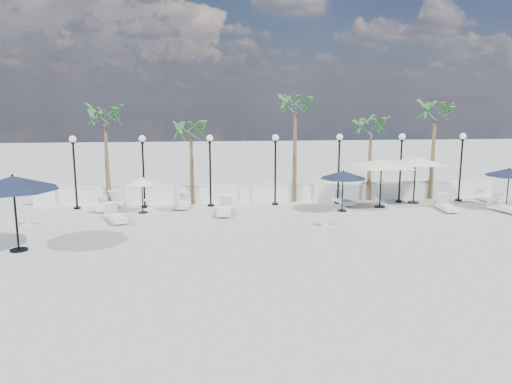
{
  "coord_description": "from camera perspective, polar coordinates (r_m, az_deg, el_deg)",
  "views": [
    {
      "loc": [
        -3.74,
        -19.92,
        5.6
      ],
      "look_at": [
        -1.48,
        2.3,
        1.5
      ],
      "focal_mm": 35.0,
      "sensor_mm": 36.0,
      "label": 1
    }
  ],
  "objects": [
    {
      "name": "parasol_navy_right",
      "position": [
        29.13,
        26.97,
        2.02
      ],
      "size": [
        2.45,
        2.45,
        2.19
      ],
      "color": "black",
      "rests_on": "ground"
    },
    {
      "name": "lamppost_5",
      "position": [
        28.69,
        16.24,
        3.77
      ],
      "size": [
        0.36,
        0.36,
        3.84
      ],
      "color": "black",
      "rests_on": "ground"
    },
    {
      "name": "lamppost_6",
      "position": [
        30.18,
        22.43,
        3.7
      ],
      "size": [
        0.36,
        0.36,
        3.84
      ],
      "color": "black",
      "rests_on": "ground"
    },
    {
      "name": "parasol_cream_small",
      "position": [
        25.63,
        -12.94,
        1.21
      ],
      "size": [
        1.55,
        1.55,
        1.9
      ],
      "color": "black",
      "rests_on": "ground"
    },
    {
      "name": "parasol_navy_left",
      "position": [
        20.49,
        -26.02,
        0.89
      ],
      "size": [
        3.33,
        3.33,
        2.94
      ],
      "color": "black",
      "rests_on": "ground"
    },
    {
      "name": "lamppost_3",
      "position": [
        26.87,
        2.23,
        3.75
      ],
      "size": [
        0.36,
        0.36,
        3.84
      ],
      "color": "black",
      "rests_on": "ground"
    },
    {
      "name": "lounger_6",
      "position": [
        27.54,
        20.9,
        -1.51
      ],
      "size": [
        0.8,
        1.99,
        0.73
      ],
      "rotation": [
        0.0,
        0.0,
        -0.09
      ],
      "color": "silver",
      "rests_on": "ground"
    },
    {
      "name": "parasol_navy_mid",
      "position": [
        25.71,
        9.92,
        1.93
      ],
      "size": [
        2.39,
        2.39,
        2.14
      ],
      "color": "black",
      "rests_on": "ground"
    },
    {
      "name": "palm_1",
      "position": [
        27.3,
        -7.45,
        6.44
      ],
      "size": [
        2.6,
        2.6,
        4.7
      ],
      "color": "brown",
      "rests_on": "ground"
    },
    {
      "name": "lounger_7",
      "position": [
        28.28,
        26.77,
        -1.62
      ],
      "size": [
        1.19,
        2.14,
        0.76
      ],
      "rotation": [
        0.0,
        0.0,
        0.28
      ],
      "color": "silver",
      "rests_on": "ground"
    },
    {
      "name": "lamppost_2",
      "position": [
        26.61,
        -5.27,
        3.65
      ],
      "size": [
        0.36,
        0.36,
        3.84
      ],
      "color": "black",
      "rests_on": "ground"
    },
    {
      "name": "side_table_0",
      "position": [
        25.17,
        -24.85,
        -2.83
      ],
      "size": [
        0.44,
        0.44,
        0.43
      ],
      "color": "silver",
      "rests_on": "ground"
    },
    {
      "name": "lamppost_0",
      "position": [
        27.45,
        -20.07,
        3.27
      ],
      "size": [
        0.36,
        0.36,
        3.84
      ],
      "color": "black",
      "rests_on": "ground"
    },
    {
      "name": "lounger_8",
      "position": [
        30.98,
        24.82,
        -0.6
      ],
      "size": [
        0.72,
        1.69,
        0.61
      ],
      "rotation": [
        0.0,
        0.0,
        0.12
      ],
      "color": "silver",
      "rests_on": "ground"
    },
    {
      "name": "lounger_4",
      "position": [
        24.92,
        -3.61,
        -2.0
      ],
      "size": [
        0.91,
        2.1,
        0.76
      ],
      "rotation": [
        0.0,
        0.0,
        -0.13
      ],
      "color": "silver",
      "rests_on": "ground"
    },
    {
      "name": "lounger_2",
      "position": [
        24.31,
        -15.72,
        -2.7
      ],
      "size": [
        1.37,
        2.09,
        0.75
      ],
      "rotation": [
        0.0,
        0.0,
        0.4
      ],
      "color": "silver",
      "rests_on": "ground"
    },
    {
      "name": "lounger_1",
      "position": [
        27.17,
        -16.59,
        -1.36
      ],
      "size": [
        1.4,
        2.2,
        0.79
      ],
      "rotation": [
        0.0,
        0.0,
        -0.38
      ],
      "color": "silver",
      "rests_on": "ground"
    },
    {
      "name": "palm_2",
      "position": [
        27.67,
        4.53,
        9.37
      ],
      "size": [
        2.6,
        2.6,
        6.1
      ],
      "color": "brown",
      "rests_on": "ground"
    },
    {
      "name": "balustrade",
      "position": [
        28.15,
        1.92,
        -0.11
      ],
      "size": [
        26.0,
        0.3,
        1.01
      ],
      "color": "white",
      "rests_on": "ground"
    },
    {
      "name": "palm_3",
      "position": [
        28.79,
        13.0,
        6.85
      ],
      "size": [
        2.6,
        2.6,
        4.9
      ],
      "color": "brown",
      "rests_on": "ground"
    },
    {
      "name": "lamppost_4",
      "position": [
        27.57,
        9.47,
        3.79
      ],
      "size": [
        0.36,
        0.36,
        3.84
      ],
      "color": "black",
      "rests_on": "ground"
    },
    {
      "name": "parasol_cream_sq_b",
      "position": [
        28.69,
        17.82,
        3.86
      ],
      "size": [
        5.57,
        5.57,
        2.79
      ],
      "color": "black",
      "rests_on": "ground"
    },
    {
      "name": "side_table_1",
      "position": [
        26.6,
        -12.23,
        -1.3
      ],
      "size": [
        0.53,
        0.53,
        0.52
      ],
      "color": "silver",
      "rests_on": "ground"
    },
    {
      "name": "ground",
      "position": [
        21.03,
        4.66,
        -5.08
      ],
      "size": [
        100.0,
        100.0,
        0.0
      ],
      "primitive_type": "plane",
      "color": "#A1A09B",
      "rests_on": "ground"
    },
    {
      "name": "palm_0",
      "position": [
        27.75,
        -16.9,
        7.76
      ],
      "size": [
        2.6,
        2.6,
        5.5
      ],
      "color": "brown",
      "rests_on": "ground"
    },
    {
      "name": "lamppost_1",
      "position": [
        26.8,
        -12.79,
        3.48
      ],
      "size": [
        0.36,
        0.36,
        3.84
      ],
      "color": "black",
      "rests_on": "ground"
    },
    {
      "name": "side_table_2",
      "position": [
        22.86,
        8.0,
        -3.19
      ],
      "size": [
        0.46,
        0.46,
        0.45
      ],
      "color": "silver",
      "rests_on": "ground"
    },
    {
      "name": "lounger_5",
      "position": [
        27.7,
        9.96,
        -0.95
      ],
      "size": [
        0.81,
        1.85,
        0.67
      ],
      "rotation": [
        0.0,
        0.0,
        0.13
      ],
      "color": "silver",
      "rests_on": "ground"
    },
    {
      "name": "lounger_3",
      "position": [
        26.72,
        -8.27,
        -1.31
      ],
      "size": [
        0.75,
        1.84,
        0.67
      ],
      "rotation": [
        0.0,
        0.0,
        -0.09
      ],
      "color": "silver",
      "rests_on": "ground"
    },
    {
      "name": "lounger_0",
      "position": [
        26.97,
        -17.12,
        -1.61
      ],
      "size": [
        0.79,
        1.7,
        0.61
      ],
      "rotation": [
        0.0,
        0.0,
        0.17
      ],
      "color": "silver",
      "rests_on": "ground"
    },
    {
      "name": "parasol_cream_sq_a",
      "position": [
        27.03,
        14.18,
        3.6
      ],
      "size": [
        5.61,
        5.61,
        2.75
      ],
      "color": "black",
      "rests_on": "ground"
    },
    {
      "name": "palm_4",
      "position": [
        30.15,
        19.81,
        8.14
      ],
      "size": [
        2.6,
        2.6,
        5.7
      ],
      "color": "brown",
      "rests_on": "ground"
    }
  ]
}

